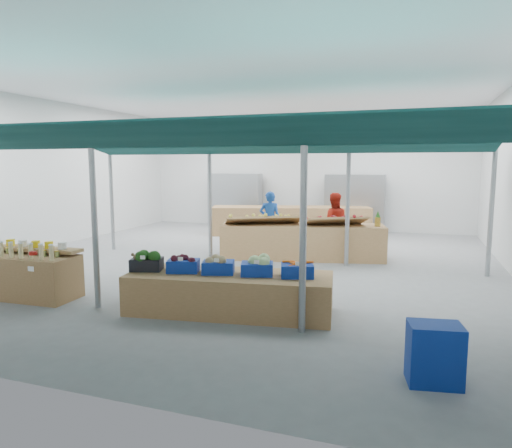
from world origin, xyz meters
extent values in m
plane|color=slate|center=(0.00, 0.00, 0.00)|extent=(13.00, 13.00, 0.00)
plane|color=silver|center=(0.00, 0.00, 4.20)|extent=(13.00, 13.00, 0.00)
plane|color=silver|center=(0.00, 6.50, 2.10)|extent=(12.00, 0.00, 12.00)
plane|color=silver|center=(-6.00, 0.00, 2.10)|extent=(0.00, 13.00, 13.00)
cylinder|color=gray|center=(-4.00, 0.50, 1.50)|extent=(0.10, 0.10, 3.00)
cylinder|color=gray|center=(-1.00, -4.00, 1.50)|extent=(0.10, 0.10, 3.00)
cylinder|color=gray|center=(-1.00, 0.50, 1.50)|extent=(0.10, 0.10, 3.00)
cylinder|color=gray|center=(2.50, -4.00, 1.50)|extent=(0.10, 0.10, 3.00)
cylinder|color=gray|center=(2.50, 0.50, 1.50)|extent=(0.10, 0.10, 3.00)
cylinder|color=gray|center=(5.50, 0.50, 1.50)|extent=(0.10, 0.10, 3.00)
cylinder|color=gray|center=(0.75, -4.00, 2.85)|extent=(10.00, 0.06, 0.06)
cylinder|color=gray|center=(0.75, 0.50, 2.85)|extent=(10.00, 0.06, 0.06)
cube|color=#0B302F|center=(0.75, -4.65, 2.78)|extent=(9.50, 1.28, 0.30)
cube|color=#0B302F|center=(0.75, -3.35, 2.78)|extent=(9.50, 1.28, 0.30)
cube|color=#0B302F|center=(0.75, -0.15, 2.78)|extent=(9.50, 1.28, 0.30)
cube|color=#0B302F|center=(0.75, 1.15, 2.78)|extent=(9.50, 1.28, 0.30)
cube|color=#B23F33|center=(-2.50, 6.00, 1.00)|extent=(2.00, 0.50, 2.00)
cube|color=#B23F33|center=(2.00, 6.00, 1.00)|extent=(2.00, 0.50, 2.00)
cube|color=brown|center=(-2.51, -3.94, 0.38)|extent=(1.76, 0.84, 0.77)
cube|color=#997247|center=(-2.52, -3.70, 0.84)|extent=(1.74, 0.41, 0.06)
cube|color=brown|center=(1.19, -3.53, 0.32)|extent=(3.39, 1.56, 0.64)
cube|color=brown|center=(1.32, 0.98, 0.44)|extent=(4.17, 1.87, 0.87)
cube|color=brown|center=(0.03, 4.75, 0.48)|extent=(5.37, 2.55, 0.95)
cube|color=navy|center=(4.22, -5.05, 0.34)|extent=(0.62, 0.49, 0.67)
imported|color=#1846A0|center=(0.12, 2.08, 0.81)|extent=(0.67, 0.51, 1.62)
imported|color=#B32216|center=(1.92, 2.08, 0.81)|extent=(0.91, 0.78, 1.62)
cube|color=black|center=(-0.20, -3.74, 0.74)|extent=(0.58, 0.48, 0.20)
cube|color=white|center=(-0.14, -3.95, 0.90)|extent=(0.08, 0.03, 0.06)
cube|color=navy|center=(0.43, -3.64, 0.74)|extent=(0.58, 0.48, 0.20)
cube|color=white|center=(0.49, -3.86, 0.90)|extent=(0.08, 0.03, 0.06)
cube|color=navy|center=(1.01, -3.56, 0.74)|extent=(0.58, 0.48, 0.20)
cube|color=white|center=(1.08, -3.77, 0.90)|extent=(0.08, 0.03, 0.06)
cube|color=navy|center=(1.64, -3.46, 0.74)|extent=(0.58, 0.48, 0.20)
cube|color=white|center=(1.70, -3.67, 0.90)|extent=(0.08, 0.03, 0.06)
cube|color=navy|center=(2.27, -3.37, 0.74)|extent=(0.58, 0.48, 0.20)
cube|color=white|center=(2.33, -3.58, 0.90)|extent=(0.08, 0.03, 0.06)
sphere|color=brown|center=(-0.32, -3.87, 0.88)|extent=(0.09, 0.09, 0.09)
sphere|color=brown|center=(-0.37, -3.89, 0.92)|extent=(0.06, 0.06, 0.06)
cylinder|color=#A9120B|center=(-1.26, -5.06, 1.10)|extent=(0.12, 0.12, 0.05)
cube|color=white|center=(-1.26, -5.12, 0.88)|extent=(0.10, 0.01, 0.07)
cube|color=#997247|center=(0.40, 0.67, 0.99)|extent=(2.01, 1.45, 0.26)
cube|color=#997247|center=(2.14, 1.07, 0.99)|extent=(1.65, 1.28, 0.26)
cylinder|color=#8C6019|center=(3.13, 1.30, 0.98)|extent=(0.14, 0.14, 0.22)
cone|color=#26661E|center=(3.13, 1.30, 1.17)|extent=(0.12, 0.12, 0.18)
camera|label=1|loc=(3.93, -10.14, 2.38)|focal=32.00mm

